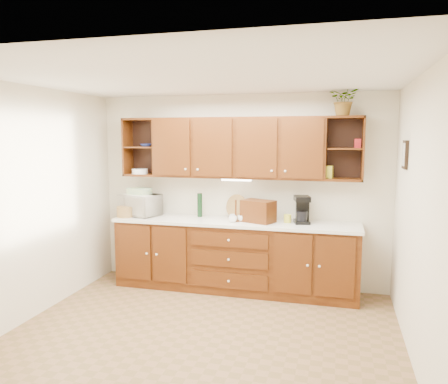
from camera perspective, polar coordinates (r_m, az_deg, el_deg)
The scene contains 26 objects.
floor at distance 4.72m, azimuth -2.94°, elevation -18.34°, with size 4.00×4.00×0.00m, color brown.
ceiling at distance 4.30m, azimuth -3.17°, elevation 14.74°, with size 4.00×4.00×0.00m, color white.
back_wall at distance 5.99m, azimuth 2.08°, elevation 0.17°, with size 4.00×4.00×0.00m, color beige.
left_wall at distance 5.28m, azimuth -24.18°, elevation -1.43°, with size 3.50×3.50×0.00m, color beige.
right_wall at distance 4.18m, azimuth 24.12°, elevation -3.59°, with size 3.50×3.50×0.00m, color beige.
base_cabinets at distance 5.88m, azimuth 1.39°, elevation -8.44°, with size 3.20×0.60×0.90m, color #351506.
countertop at distance 5.76m, azimuth 1.38°, elevation -3.96°, with size 3.24×0.64×0.04m, color silver.
upper_cabinets at distance 5.79m, azimuth 1.85°, elevation 5.80°, with size 3.20×0.33×0.80m.
undercabinet_light at distance 5.77m, azimuth 1.62°, elevation 1.59°, with size 0.40×0.05×0.03m, color white.
framed_picture at distance 5.00m, azimuth 22.58°, elevation 4.53°, with size 0.03×0.24×0.30m, color black.
wicker_basket at distance 6.16m, azimuth -12.78°, elevation -2.52°, with size 0.23×0.23×0.14m, color olive.
microwave at distance 6.23m, azimuth -10.96°, elevation -1.65°, with size 0.54×0.37×0.30m, color silver.
towel_stack at distance 6.20m, azimuth -11.00°, elevation 0.11°, with size 0.29×0.21×0.09m, color #E2DE6A.
wine_bottle at distance 6.02m, azimuth -3.18°, elevation -1.70°, with size 0.07×0.07×0.33m, color black.
woven_tray at distance 5.92m, azimuth 1.61°, elevation -3.35°, with size 0.33×0.33×0.02m, color olive.
bread_box at distance 5.65m, azimuth 4.49°, elevation -2.51°, with size 0.41×0.25×0.29m, color #351506.
mug_tree at distance 5.70m, azimuth 1.54°, elevation -3.41°, with size 0.25×0.25×0.28m.
canister_red at distance 5.69m, azimuth 3.83°, elevation -3.13°, with size 0.11×0.11×0.15m, color #A2171B.
canister_white at distance 5.72m, azimuth 5.98°, elevation -2.98°, with size 0.08×0.08×0.17m, color white.
canister_yellow at distance 5.68m, azimuth 8.30°, elevation -3.45°, with size 0.10×0.10×0.10m, color gold.
coffee_maker at distance 5.66m, azimuth 10.15°, elevation -2.32°, with size 0.24×0.28×0.35m.
bowl_stack at distance 6.20m, azimuth -10.09°, elevation 6.04°, with size 0.16×0.16×0.04m, color #293B99.
plate_stack at distance 6.24m, azimuth -10.93°, elevation 2.68°, with size 0.22×0.22×0.07m, color white.
pantry_box_yellow at distance 5.62m, azimuth 13.55°, elevation 2.55°, with size 0.09×0.07×0.16m, color gold.
pantry_box_red at distance 5.62m, azimuth 17.06°, elevation 6.09°, with size 0.07×0.07×0.11m, color #A2171B.
potted_plant at distance 5.59m, azimuth 15.47°, elevation 11.54°, with size 0.35×0.30×0.38m, color #999999.
Camera 1 is at (1.31, -4.05, 2.04)m, focal length 35.00 mm.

